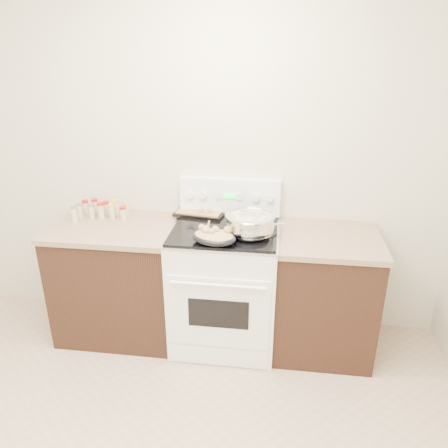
# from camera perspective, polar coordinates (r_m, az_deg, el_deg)

# --- Properties ---
(room_shell) EXTENTS (4.10, 3.60, 2.75)m
(room_shell) POSITION_cam_1_polar(r_m,az_deg,el_deg) (1.64, -18.82, 4.76)
(room_shell) COLOR beige
(room_shell) RESTS_ON ground
(counter_left) EXTENTS (0.93, 0.67, 0.92)m
(counter_left) POSITION_cam_1_polar(r_m,az_deg,el_deg) (3.52, -13.49, -7.02)
(counter_left) COLOR black
(counter_left) RESTS_ON ground
(counter_right) EXTENTS (0.73, 0.67, 0.92)m
(counter_right) POSITION_cam_1_polar(r_m,az_deg,el_deg) (3.33, 12.85, -8.82)
(counter_right) COLOR black
(counter_right) RESTS_ON ground
(kitchen_range) EXTENTS (0.78, 0.73, 1.22)m
(kitchen_range) POSITION_cam_1_polar(r_m,az_deg,el_deg) (3.31, 0.13, -7.79)
(kitchen_range) COLOR white
(kitchen_range) RESTS_ON ground
(mixing_bowl) EXTENTS (0.42, 0.42, 0.20)m
(mixing_bowl) POSITION_cam_1_polar(r_m,az_deg,el_deg) (2.97, 3.44, -0.09)
(mixing_bowl) COLOR silver
(mixing_bowl) RESTS_ON kitchen_range
(roasting_pan) EXTENTS (0.35, 0.29, 0.11)m
(roasting_pan) POSITION_cam_1_polar(r_m,az_deg,el_deg) (2.86, -1.34, -1.60)
(roasting_pan) COLOR black
(roasting_pan) RESTS_ON kitchen_range
(baking_sheet) EXTENTS (0.41, 0.31, 0.06)m
(baking_sheet) POSITION_cam_1_polar(r_m,az_deg,el_deg) (3.37, -3.04, 1.72)
(baking_sheet) COLOR black
(baking_sheet) RESTS_ON kitchen_range
(wooden_spoon) EXTENTS (0.05, 0.29, 0.04)m
(wooden_spoon) POSITION_cam_1_polar(r_m,az_deg,el_deg) (3.01, -2.46, -1.10)
(wooden_spoon) COLOR #A6894C
(wooden_spoon) RESTS_ON kitchen_range
(blue_ladle) EXTENTS (0.21, 0.22, 0.10)m
(blue_ladle) POSITION_cam_1_polar(r_m,az_deg,el_deg) (2.99, 4.92, -0.90)
(blue_ladle) COLOR #A0D2EE
(blue_ladle) RESTS_ON kitchen_range
(spice_jars) EXTENTS (0.40, 0.24, 0.13)m
(spice_jars) POSITION_cam_1_polar(r_m,az_deg,el_deg) (3.48, -15.92, 1.80)
(spice_jars) COLOR #BFB28C
(spice_jars) RESTS_ON counter_left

